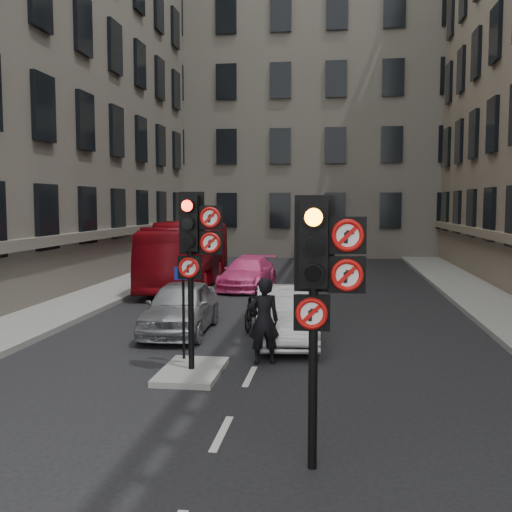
% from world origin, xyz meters
% --- Properties ---
extents(ground, '(120.00, 120.00, 0.00)m').
position_xyz_m(ground, '(0.00, 0.00, 0.00)').
color(ground, black).
rests_on(ground, ground).
extents(pavement_left, '(3.00, 50.00, 0.16)m').
position_xyz_m(pavement_left, '(-7.20, 12.00, 0.08)').
color(pavement_left, gray).
rests_on(pavement_left, ground).
extents(centre_island, '(1.20, 2.00, 0.12)m').
position_xyz_m(centre_island, '(-1.20, 5.00, 0.06)').
color(centre_island, gray).
rests_on(centre_island, ground).
extents(building_far, '(30.00, 14.00, 20.00)m').
position_xyz_m(building_far, '(0.00, 38.00, 10.00)').
color(building_far, '#676157').
rests_on(building_far, ground).
extents(signal_near, '(0.91, 0.40, 3.58)m').
position_xyz_m(signal_near, '(1.49, 0.99, 2.58)').
color(signal_near, black).
rests_on(signal_near, ground).
extents(signal_far, '(0.91, 0.40, 3.58)m').
position_xyz_m(signal_far, '(-1.11, 4.99, 2.70)').
color(signal_far, black).
rests_on(signal_far, centre_island).
extents(car_silver, '(1.77, 4.12, 1.38)m').
position_xyz_m(car_silver, '(-2.43, 8.82, 0.69)').
color(car_silver, '#9FA1A6').
rests_on(car_silver, ground).
extents(car_white, '(1.86, 4.26, 1.36)m').
position_xyz_m(car_white, '(0.47, 8.15, 0.68)').
color(car_white, silver).
rests_on(car_white, ground).
extents(car_pink, '(2.14, 4.45, 1.25)m').
position_xyz_m(car_pink, '(-1.84, 17.17, 0.62)').
color(car_pink, '#EE4693').
rests_on(car_pink, ground).
extents(bus_red, '(2.94, 9.85, 2.71)m').
position_xyz_m(bus_red, '(-4.50, 17.92, 1.35)').
color(bus_red, maroon).
rests_on(bus_red, ground).
extents(motorcycle, '(0.70, 1.87, 1.10)m').
position_xyz_m(motorcycle, '(-0.56, 9.56, 0.55)').
color(motorcycle, black).
rests_on(motorcycle, ground).
extents(motorcyclist, '(0.79, 0.64, 1.88)m').
position_xyz_m(motorcyclist, '(0.16, 6.00, 0.94)').
color(motorcyclist, black).
rests_on(motorcyclist, ground).
extents(info_sign, '(0.34, 0.13, 2.00)m').
position_xyz_m(info_sign, '(-1.55, 5.73, 1.41)').
color(info_sign, black).
rests_on(info_sign, centre_island).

